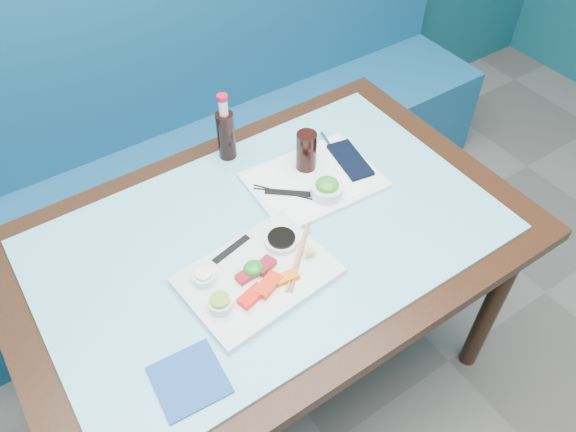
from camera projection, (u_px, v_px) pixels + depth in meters
booth_bench at (160, 167)px, 2.27m from camera, size 3.00×0.56×1.17m
dining_table at (270, 255)px, 1.58m from camera, size 1.40×0.90×0.75m
glass_top at (270, 235)px, 1.52m from camera, size 1.22×0.76×0.01m
sashimi_plate at (258, 276)px, 1.41m from camera, size 0.39×0.30×0.02m
salmon_left at (252, 296)px, 1.35m from camera, size 0.08×0.05×0.02m
salmon_mid at (268, 285)px, 1.37m from camera, size 0.08×0.06×0.02m
salmon_right at (287, 277)px, 1.39m from camera, size 0.06×0.04×0.01m
tuna_left at (246, 276)px, 1.39m from camera, size 0.05×0.04×0.02m
tuna_right at (265, 266)px, 1.41m from camera, size 0.06×0.05×0.02m
seaweed_garnish at (254, 268)px, 1.40m from camera, size 0.06×0.06×0.03m
ramekin_wasabi at (221, 304)px, 1.33m from camera, size 0.08×0.08×0.03m
wasabi_fill at (220, 300)px, 1.31m from camera, size 0.06×0.06×0.01m
ramekin_ginger at (204, 278)px, 1.38m from camera, size 0.07×0.07×0.02m
ginger_fill at (204, 274)px, 1.37m from camera, size 0.06×0.06×0.01m
soy_dish at (282, 241)px, 1.46m from camera, size 0.11×0.11×0.02m
soy_fill at (281, 238)px, 1.46m from camera, size 0.09×0.09×0.01m
lemon_wedge at (312, 251)px, 1.43m from camera, size 0.05×0.05×0.04m
chopstick_sleeve at (231, 249)px, 1.46m from camera, size 0.12×0.04×0.00m
wooden_chopstick_a at (297, 257)px, 1.43m from camera, size 0.17×0.15×0.01m
wooden_chopstick_b at (300, 255)px, 1.44m from camera, size 0.17×0.16×0.01m
serving_tray at (314, 180)px, 1.65m from camera, size 0.38×0.29×0.01m
paper_placemat at (314, 179)px, 1.64m from camera, size 0.35×0.25×0.00m
seaweed_bowl at (327, 190)px, 1.59m from camera, size 0.11×0.11×0.04m
seaweed_salad at (327, 185)px, 1.57m from camera, size 0.07×0.07×0.03m
cola_glass at (306, 151)px, 1.63m from camera, size 0.08×0.08×0.12m
navy_pouch at (350, 160)px, 1.69m from camera, size 0.10×0.18×0.01m
fork at (328, 142)px, 1.75m from camera, size 0.03×0.10×0.01m
black_chopstick_a at (288, 193)px, 1.60m from camera, size 0.13×0.17×0.01m
black_chopstick_b at (290, 192)px, 1.60m from camera, size 0.16×0.15×0.01m
tray_sleeve at (289, 193)px, 1.60m from camera, size 0.12×0.11×0.00m
cola_bottle_body at (226, 136)px, 1.68m from camera, size 0.07×0.07×0.16m
cola_bottle_neck at (223, 107)px, 1.60m from camera, size 0.03×0.03×0.05m
cola_bottle_cap at (222, 97)px, 1.58m from camera, size 0.04×0.04×0.01m
blue_napkin at (189, 380)px, 1.23m from camera, size 0.16×0.16×0.01m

